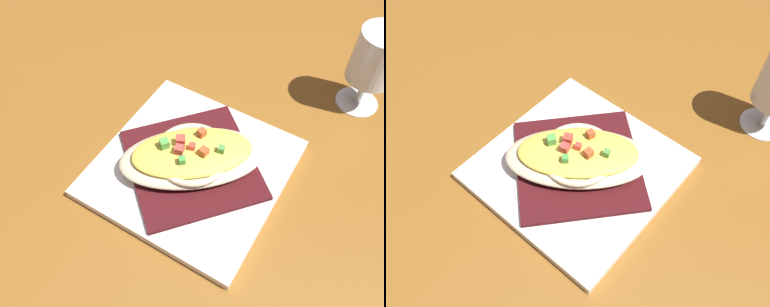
% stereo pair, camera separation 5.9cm
% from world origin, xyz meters
% --- Properties ---
extents(ground_plane, '(2.60, 2.60, 0.00)m').
position_xyz_m(ground_plane, '(0.00, 0.00, 0.00)').
color(ground_plane, brown).
extents(square_plate, '(0.27, 0.27, 0.02)m').
position_xyz_m(square_plate, '(0.00, 0.00, 0.01)').
color(square_plate, white).
rests_on(square_plate, ground_plane).
extents(folded_napkin, '(0.25, 0.25, 0.01)m').
position_xyz_m(folded_napkin, '(0.00, 0.00, 0.02)').
color(folded_napkin, '#421114').
rests_on(folded_napkin, square_plate).
extents(gratin_dish, '(0.23, 0.21, 0.05)m').
position_xyz_m(gratin_dish, '(-0.00, -0.00, 0.04)').
color(gratin_dish, beige).
rests_on(gratin_dish, folded_napkin).
extents(stemmed_glass, '(0.07, 0.07, 0.14)m').
position_xyz_m(stemmed_glass, '(0.17, 0.26, 0.09)').
color(stemmed_glass, white).
rests_on(stemmed_glass, ground_plane).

